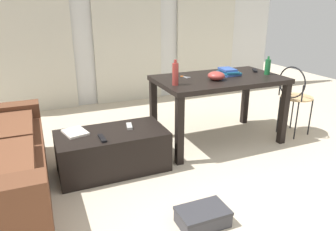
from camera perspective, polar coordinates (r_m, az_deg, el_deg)
ground_plane at (r=3.46m, az=3.78°, el=-6.67°), size 8.69×8.69×0.00m
wall_back at (r=5.17m, az=-7.52°, el=17.34°), size 5.37×0.10×2.67m
curtains at (r=5.10m, az=-7.14°, el=15.02°), size 3.82×0.03×2.26m
coffee_table at (r=3.11m, az=-9.84°, el=-6.18°), size 1.01×0.53×0.38m
craft_table at (r=3.59m, az=9.02°, el=5.21°), size 1.38×0.81×0.75m
wire_chair at (r=4.02m, az=21.54°, el=3.85°), size 0.37×0.38×0.84m
bottle_near at (r=3.16m, az=1.32°, el=7.42°), size 0.06×0.06×0.25m
bottle_far at (r=3.82m, az=17.31°, el=8.28°), size 0.06×0.06×0.20m
bowl at (r=3.42m, az=8.58°, el=7.01°), size 0.18×0.18×0.09m
book_stack at (r=3.70m, az=10.69°, el=7.64°), size 0.23×0.26×0.07m
tv_remote_on_table at (r=3.96m, az=15.18°, el=7.76°), size 0.11×0.15×0.02m
scissors at (r=3.54m, az=2.87°, el=6.91°), size 0.08×0.12×0.00m
tv_remote_primary at (r=3.11m, az=-6.90°, el=-1.89°), size 0.08×0.15×0.02m
tv_remote_secondary at (r=2.89m, az=-11.62°, el=-3.97°), size 0.05×0.17×0.02m
magazine at (r=3.07m, az=-16.19°, el=-2.87°), size 0.24×0.27×0.02m
shoebox at (r=2.44m, az=6.19°, el=-17.45°), size 0.37×0.24×0.12m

